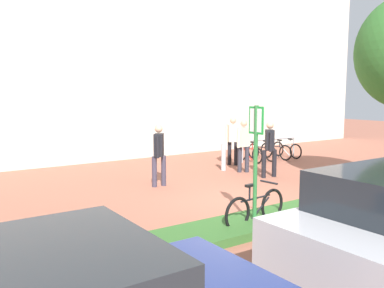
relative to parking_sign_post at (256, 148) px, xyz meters
name	(u,v)px	position (x,y,z in m)	size (l,w,h in m)	color
ground_plane	(241,199)	(1.17, 1.75, -1.54)	(60.00, 60.00, 0.00)	#9E5B47
building_facade	(111,30)	(1.17, 9.45, 3.46)	(28.00, 1.20, 10.00)	beige
planter_strip	(286,215)	(0.89, 0.00, -1.46)	(7.00, 1.10, 0.16)	#336028
parking_sign_post	(256,148)	(0.00, 0.00, 0.00)	(0.08, 0.36, 2.35)	#2D7238
bike_at_sign	(256,208)	(0.08, 0.06, -1.19)	(1.68, 0.42, 0.86)	black
bike_rack_cluster	(269,151)	(6.06, 5.73, -1.19)	(2.65, 1.65, 0.83)	#99999E
bollard_steel	(224,157)	(3.18, 4.95, -1.09)	(0.16, 0.16, 0.90)	#ADADB2
person_suited_navy	(159,151)	(0.22, 4.10, -0.56)	(0.44, 0.51, 1.72)	#383342
person_casual_tan	(233,138)	(4.11, 5.58, -0.56)	(0.59, 0.34, 1.72)	black
person_suited_dark	(269,146)	(3.64, 3.28, -0.56)	(0.52, 0.50, 1.72)	black
person_shirt_white	(244,142)	(3.53, 4.35, -0.56)	(0.60, 0.30, 1.72)	#2D2D38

